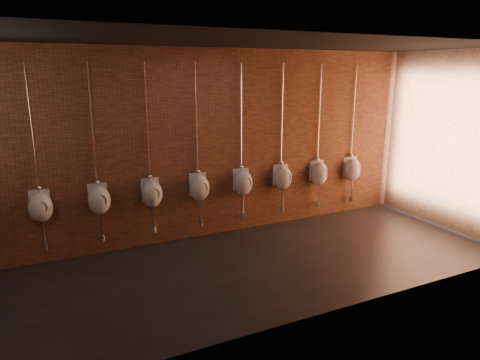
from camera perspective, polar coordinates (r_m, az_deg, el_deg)
The scene contains 10 objects.
ground at distance 6.40m, azimuth -0.28°, elevation -11.86°, with size 8.50×8.50×0.00m, color black.
room_shell at distance 5.80m, azimuth -0.31°, elevation 6.27°, with size 8.54×3.04×3.22m.
urinal_1 at distance 6.85m, azimuth -25.06°, elevation -3.19°, with size 0.39×0.35×2.71m.
urinal_2 at distance 6.89m, azimuth -18.28°, elevation -2.44°, with size 0.39×0.35×2.71m.
urinal_3 at distance 7.03m, azimuth -11.68°, elevation -1.69°, with size 0.39×0.35×2.71m.
urinal_4 at distance 7.25m, azimuth -5.41°, elevation -0.95°, with size 0.39×0.35×2.71m.
urinal_5 at distance 7.56m, azimuth 0.41°, elevation -0.25°, with size 0.39×0.35×2.71m.
urinal_6 at distance 7.94m, azimuth 5.71°, elevation 0.39°, with size 0.39×0.35×2.71m.
urinal_7 at distance 8.39m, azimuth 10.50°, elevation 0.97°, with size 0.39×0.35×2.71m.
urinal_8 at distance 8.89m, azimuth 14.78°, elevation 1.47°, with size 0.39×0.35×2.71m.
Camera 1 is at (-2.45, -5.20, 2.82)m, focal length 32.00 mm.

